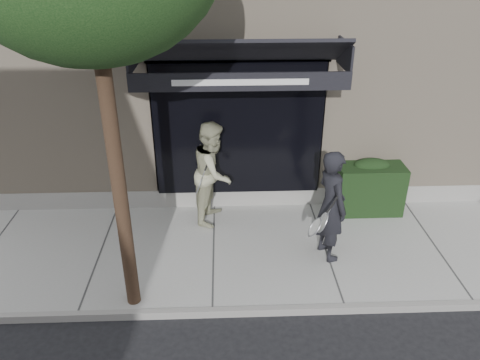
{
  "coord_description": "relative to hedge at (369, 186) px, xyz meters",
  "views": [
    {
      "loc": [
        -1.79,
        -6.87,
        5.06
      ],
      "look_at": [
        -1.5,
        0.6,
        1.18
      ],
      "focal_mm": 35.0,
      "sensor_mm": 36.0,
      "label": 1
    }
  ],
  "objects": [
    {
      "name": "pedestrian_back",
      "position": [
        -3.09,
        -0.19,
        0.46
      ],
      "size": [
        0.99,
        1.14,
        2.0
      ],
      "color": "#B1B08E",
      "rests_on": "sidewalk"
    },
    {
      "name": "pedestrian_front",
      "position": [
        -1.12,
        -1.49,
        0.45
      ],
      "size": [
        0.75,
        0.93,
        1.97
      ],
      "color": "black",
      "rests_on": "sidewalk"
    },
    {
      "name": "ground",
      "position": [
        -1.1,
        -1.25,
        -0.66
      ],
      "size": [
        80.0,
        80.0,
        0.0
      ],
      "primitive_type": "plane",
      "color": "black",
      "rests_on": "ground"
    },
    {
      "name": "hedge",
      "position": [
        0.0,
        0.0,
        0.0
      ],
      "size": [
        1.3,
        0.7,
        1.14
      ],
      "color": "black",
      "rests_on": "sidewalk"
    },
    {
      "name": "building_facade",
      "position": [
        -1.11,
        3.71,
        2.08
      ],
      "size": [
        14.3,
        8.04,
        5.64
      ],
      "color": "#BEAB91",
      "rests_on": "ground"
    },
    {
      "name": "sidewalk",
      "position": [
        -1.1,
        -1.25,
        -0.6
      ],
      "size": [
        20.0,
        3.0,
        0.12
      ],
      "primitive_type": "cube",
      "color": "#9C9D97",
      "rests_on": "ground"
    },
    {
      "name": "curb",
      "position": [
        -1.1,
        -2.8,
        -0.59
      ],
      "size": [
        20.0,
        0.1,
        0.14
      ],
      "primitive_type": "cube",
      "color": "gray",
      "rests_on": "ground"
    }
  ]
}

